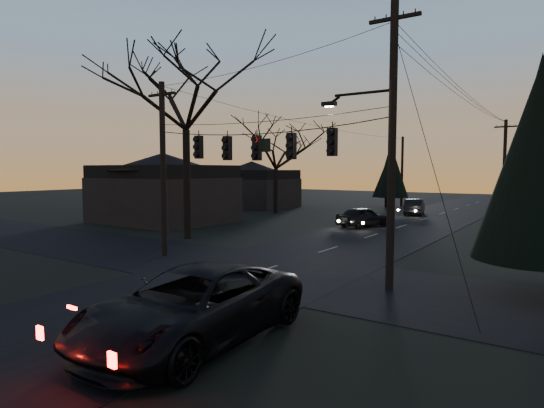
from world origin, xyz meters
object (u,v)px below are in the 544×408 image
Objects in this scene: bare_tree_left at (185,85)px; sedan_oncoming_a at (363,217)px; utility_pole_right at (389,290)px; sedan_oncoming_b at (414,207)px; utility_pole_far_r at (502,219)px; utility_pole_far_l at (401,207)px; suv_near at (194,306)px; utility_pole_left at (165,255)px.

bare_tree_left is 15.77m from sedan_oncoming_a.
utility_pole_right is 28.29m from sedan_oncoming_b.
utility_pole_far_r is at bearing 57.92° from bare_tree_left.
sedan_oncoming_a is (-7.77, 16.03, 0.75)m from utility_pole_right.
sedan_oncoming_a is at bearing -79.42° from utility_pole_far_l.
suv_near is at bearing 123.99° from sedan_oncoming_a.
utility_pole_far_r is 0.64× the size of bare_tree_left.
utility_pole_right is 17.83m from sedan_oncoming_a.
utility_pole_right reaches higher than sedan_oncoming_b.
sedan_oncoming_b is at bearing -71.14° from sedan_oncoming_a.
utility_pole_right is 11.50m from utility_pole_left.
suv_near is at bearing -39.06° from utility_pole_left.
utility_pole_far_l is at bearing 90.00° from utility_pole_left.
bare_tree_left is (-3.09, 4.72, 9.35)m from utility_pole_left.
bare_tree_left reaches higher than sedan_oncoming_a.
utility_pole_far_l is at bearing 145.18° from utility_pole_far_r.
utility_pole_far_l is 32.79m from bare_tree_left.
utility_pole_left is 1.06× the size of utility_pole_far_l.
utility_pole_right is 37.79m from utility_pole_far_l.
utility_pole_left is at bearing 138.38° from suv_near.
suv_near reaches higher than sedan_oncoming_b.
utility_pole_far_l reaches higher than sedan_oncoming_b.
suv_near is (9.20, -7.46, 0.91)m from utility_pole_left.
utility_pole_left is 27.62m from sedan_oncoming_b.
utility_pole_right reaches higher than suv_near.
bare_tree_left is (-3.09, -31.28, 9.35)m from utility_pole_far_l.
utility_pole_left is 1.30× the size of suv_near.
bare_tree_left reaches higher than utility_pole_right.
sedan_oncoming_a is 0.97× the size of sedan_oncoming_b.
bare_tree_left reaches higher than utility_pole_left.
bare_tree_left is (-14.59, -23.28, 9.35)m from utility_pole_far_r.
sedan_oncoming_b is (4.13, 27.30, 0.74)m from utility_pole_left.
suv_near is 35.13m from sedan_oncoming_b.
bare_tree_left is 2.04× the size of suv_near.
sedan_oncoming_b is (-7.37, -0.70, 0.74)m from utility_pole_far_r.
sedan_oncoming_b is (-7.37, 27.30, 0.74)m from utility_pole_right.
sedan_oncoming_b is at bearing 95.74° from suv_near.
utility_pole_left is 10.92m from bare_tree_left.
sedan_oncoming_b is at bearing -174.55° from utility_pole_far_r.
bare_tree_left is at bearing 79.79° from sedan_oncoming_a.
bare_tree_left reaches higher than utility_pole_far_r.
utility_pole_right is at bearing 0.00° from utility_pole_left.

